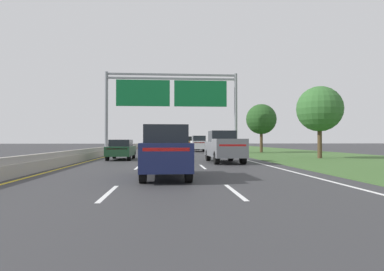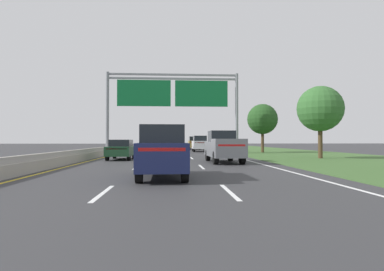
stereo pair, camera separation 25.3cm
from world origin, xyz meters
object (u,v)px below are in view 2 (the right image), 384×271
pickup_truck_grey (224,147)px  car_navy_centre_lane_suv (162,151)px  car_white_right_lane_suv (200,143)px  car_darkgreen_left_lane_sedan (121,149)px  roadside_tree_far (262,119)px  overhead_sign_gantry (173,96)px  roadside_tree_mid (320,109)px  car_gold_right_lane_suv (194,143)px

pickup_truck_grey → car_navy_centre_lane_suv: 9.78m
car_white_right_lane_suv → car_navy_centre_lane_suv: bearing=172.8°
car_darkgreen_left_lane_sedan → roadside_tree_far: roadside_tree_far is taller
pickup_truck_grey → overhead_sign_gantry: bearing=11.9°
pickup_truck_grey → roadside_tree_mid: (8.83, 4.14, 3.07)m
car_gold_right_lane_suv → car_white_right_lane_suv: 8.93m
car_darkgreen_left_lane_sedan → roadside_tree_far: bearing=-47.6°
car_darkgreen_left_lane_sedan → car_white_right_lane_suv: car_white_right_lane_suv is taller
car_gold_right_lane_suv → roadside_tree_far: roadside_tree_far is taller
overhead_sign_gantry → car_white_right_lane_suv: overhead_sign_gantry is taller
car_gold_right_lane_suv → roadside_tree_far: bearing=-148.3°
roadside_tree_mid → car_white_right_lane_suv: bearing=116.8°
roadside_tree_mid → roadside_tree_far: roadside_tree_mid is taller
pickup_truck_grey → car_darkgreen_left_lane_sedan: (-7.56, 3.75, -0.26)m
car_gold_right_lane_suv → roadside_tree_mid: bearing=-160.6°
roadside_tree_far → roadside_tree_mid: bearing=-85.1°
overhead_sign_gantry → car_darkgreen_left_lane_sedan: overhead_sign_gantry is taller
pickup_truck_grey → car_white_right_lane_suv: pickup_truck_grey is taller
car_white_right_lane_suv → roadside_tree_far: (7.50, -3.79, 3.03)m
roadside_tree_far → car_darkgreen_left_lane_sedan: bearing=-138.2°
car_white_right_lane_suv → car_navy_centre_lane_suv: (-4.17, -30.13, 0.00)m
car_darkgreen_left_lane_sedan → car_navy_centre_lane_suv: 13.18m
roadside_tree_far → car_gold_right_lane_suv: bearing=120.8°
car_gold_right_lane_suv → car_white_right_lane_suv: same height
car_gold_right_lane_suv → car_darkgreen_left_lane_sedan: bearing=164.7°
car_gold_right_lane_suv → roadside_tree_mid: roadside_tree_mid is taller
pickup_truck_grey → car_gold_right_lane_suv: pickup_truck_grey is taller
car_gold_right_lane_suv → car_navy_centre_lane_suv: (-4.10, -39.06, 0.00)m
car_darkgreen_left_lane_sedan → car_gold_right_lane_suv: car_gold_right_lane_suv is taller
car_darkgreen_left_lane_sedan → overhead_sign_gantry: bearing=-20.2°
overhead_sign_gantry → car_darkgreen_left_lane_sedan: bearing=-110.8°
car_darkgreen_left_lane_sedan → car_white_right_lane_suv: bearing=-23.4°
overhead_sign_gantry → car_gold_right_lane_suv: 16.80m
pickup_truck_grey → car_gold_right_lane_suv: size_ratio=1.15×
roadside_tree_mid → pickup_truck_grey: bearing=-154.9°
pickup_truck_grey → roadside_tree_mid: size_ratio=0.90×
overhead_sign_gantry → car_gold_right_lane_suv: bearing=77.1°
car_white_right_lane_suv → roadside_tree_far: bearing=-116.1°
pickup_truck_grey → roadside_tree_far: size_ratio=0.90×
overhead_sign_gantry → pickup_truck_grey: overhead_sign_gantry is taller
overhead_sign_gantry → roadside_tree_far: bearing=14.0°
overhead_sign_gantry → car_navy_centre_lane_suv: (-0.55, -23.56, -5.42)m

